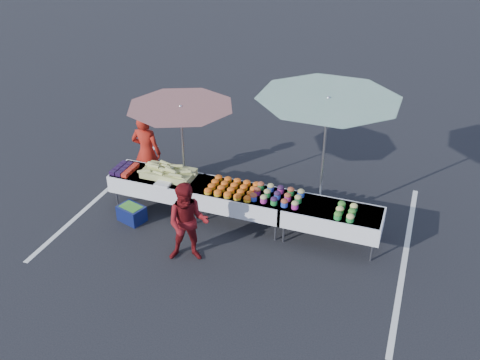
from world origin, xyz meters
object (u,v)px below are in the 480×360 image
(table_right, at_px, (332,216))
(umbrella_right, at_px, (328,110))
(umbrella_left, at_px, (181,115))
(storage_bin, at_px, (132,213))
(table_left, at_px, (157,182))
(vendor, at_px, (147,152))
(table_center, at_px, (240,199))
(customer, at_px, (188,223))

(table_right, bearing_deg, umbrella_right, 121.73)
(umbrella_left, distance_m, storage_bin, 2.20)
(table_left, bearing_deg, vendor, 132.45)
(umbrella_right, xyz_separation_m, storage_bin, (-3.52, -1.21, -2.26))
(table_center, xyz_separation_m, umbrella_left, (-1.37, 0.40, 1.39))
(table_right, xyz_separation_m, storage_bin, (-3.87, -0.65, -0.41))
(customer, xyz_separation_m, storage_bin, (-1.60, 0.70, -0.60))
(customer, height_order, storage_bin, customer)
(table_right, height_order, vendor, vendor)
(umbrella_left, bearing_deg, table_left, -136.81)
(storage_bin, bearing_deg, umbrella_right, 35.66)
(table_center, xyz_separation_m, vendor, (-2.35, 0.60, 0.30))
(table_right, xyz_separation_m, umbrella_right, (-0.35, 0.56, 1.85))
(table_center, relative_size, table_right, 1.00)
(table_right, bearing_deg, storage_bin, -170.47)
(umbrella_right, bearing_deg, table_right, -58.27)
(vendor, bearing_deg, umbrella_left, 165.23)
(vendor, distance_m, umbrella_left, 1.48)
(table_right, bearing_deg, umbrella_left, 172.82)
(vendor, height_order, umbrella_left, umbrella_left)
(umbrella_left, relative_size, storage_bin, 3.66)
(storage_bin, bearing_deg, vendor, 119.22)
(vendor, xyz_separation_m, storage_bin, (0.28, -1.25, -0.71))
(customer, bearing_deg, table_right, 11.56)
(umbrella_left, bearing_deg, vendor, 168.40)
(vendor, height_order, umbrella_right, umbrella_right)
(table_right, xyz_separation_m, umbrella_left, (-3.17, 0.40, 1.39))
(vendor, bearing_deg, table_left, 129.28)
(table_left, relative_size, storage_bin, 3.12)
(table_left, height_order, storage_bin, table_left)
(table_left, distance_m, table_right, 3.60)
(umbrella_left, height_order, umbrella_right, umbrella_right)
(table_left, xyz_separation_m, table_right, (3.60, 0.00, 0.00))
(vendor, xyz_separation_m, umbrella_left, (0.97, -0.20, 1.09))
(vendor, relative_size, storage_bin, 2.97)
(table_right, distance_m, storage_bin, 3.95)
(table_center, height_order, vendor, vendor)
(vendor, bearing_deg, table_right, 168.60)
(table_left, relative_size, customer, 1.21)
(umbrella_left, bearing_deg, storage_bin, -123.54)
(vendor, distance_m, customer, 2.71)
(table_left, distance_m, storage_bin, 0.81)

